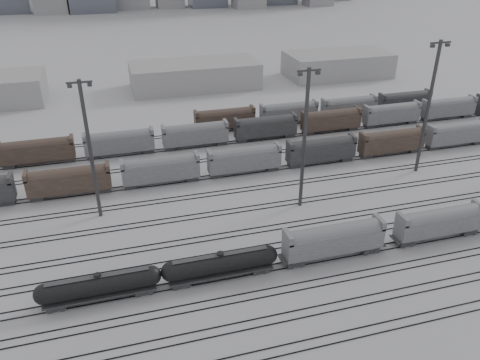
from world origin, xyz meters
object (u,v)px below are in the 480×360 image
object	(u,v)px
tank_car_b	(221,264)
hopper_car_b	(440,221)
tank_car_a	(99,286)
hopper_car_a	(334,238)
light_mast_c	(305,137)

from	to	relation	value
tank_car_b	hopper_car_b	xyz separation A→B (m)	(35.89, 0.00, 0.84)
tank_car_a	hopper_car_a	world-z (taller)	hopper_car_a
tank_car_a	light_mast_c	distance (m)	40.20
tank_car_a	tank_car_b	bearing A→B (deg)	0.00
hopper_car_a	hopper_car_b	xyz separation A→B (m)	(18.46, 0.00, -0.18)
hopper_car_a	light_mast_c	world-z (taller)	light_mast_c
tank_car_a	hopper_car_b	size ratio (longest dim) A/B	1.12
hopper_car_b	light_mast_c	distance (m)	25.42
tank_car_b	hopper_car_b	bearing A→B (deg)	0.00
light_mast_c	tank_car_a	bearing A→B (deg)	-155.90
hopper_car_b	hopper_car_a	bearing A→B (deg)	-180.00
tank_car_a	hopper_car_b	bearing A→B (deg)	0.00
hopper_car_a	tank_car_a	bearing A→B (deg)	180.00
tank_car_a	tank_car_b	size ratio (longest dim) A/B	0.98
hopper_car_a	hopper_car_b	bearing A→B (deg)	0.00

